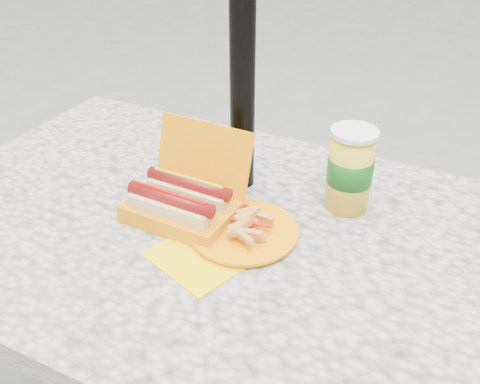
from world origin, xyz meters
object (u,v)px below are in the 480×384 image
at_px(fries_plate, 241,232).
at_px(soda_cup, 350,170).
at_px(umbrella_pole, 243,18).
at_px(hotdog_box, 183,201).

height_order(fries_plate, soda_cup, soda_cup).
bearing_deg(umbrella_pole, soda_cup, 2.72).
distance_m(fries_plate, soda_cup, 0.25).
relative_size(umbrella_pole, soda_cup, 12.96).
height_order(hotdog_box, fries_plate, hotdog_box).
bearing_deg(soda_cup, fries_plate, -128.19).
distance_m(hotdog_box, fries_plate, 0.13).
xyz_separation_m(umbrella_pole, fries_plate, (0.08, -0.17, -0.34)).
relative_size(hotdog_box, soda_cup, 1.25).
bearing_deg(hotdog_box, soda_cup, 35.37).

